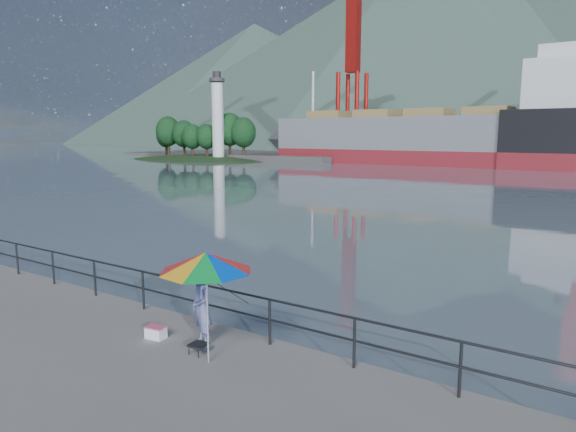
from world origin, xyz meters
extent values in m
cylinder|color=#2D3033|center=(0.00, 1.70, 1.00)|extent=(22.00, 0.05, 0.05)
cylinder|color=#2D3033|center=(0.00, 1.70, 0.55)|extent=(22.00, 0.05, 0.05)
cube|color=#2D3033|center=(0.00, 1.70, 0.50)|extent=(22.00, 0.06, 1.00)
cone|color=#385147|center=(-140.00, 190.00, 27.50)|extent=(228.80, 228.80, 55.00)
cone|color=#385147|center=(-70.00, 200.00, 37.50)|extent=(312.00, 312.00, 75.00)
ellipsoid|color=#263F1E|center=(-55.00, 62.00, 0.00)|extent=(48.00, 26.40, 8.40)
cylinder|color=white|center=(-49.00, 61.00, 6.50)|extent=(2.00, 2.00, 13.00)
cylinder|color=#2D2D2D|center=(-49.00, 61.00, 14.00)|extent=(1.80, 1.80, 2.00)
imported|color=navy|center=(3.80, 0.89, 0.82)|extent=(0.71, 0.59, 1.65)
cylinder|color=white|center=(4.51, 0.32, 1.02)|extent=(0.04, 0.04, 2.04)
cone|color=#FFAD1D|center=(4.51, 0.32, 2.04)|extent=(2.25, 2.25, 0.38)
cube|color=black|center=(4.07, 0.49, 0.20)|extent=(0.37, 0.37, 0.04)
cube|color=#2D3033|center=(4.07, 0.49, 0.09)|extent=(0.28, 0.28, 0.18)
cube|color=white|center=(2.70, 0.58, 0.12)|extent=(0.45, 0.34, 0.24)
cylinder|color=black|center=(3.56, 1.97, 0.00)|extent=(0.05, 1.56, 1.10)
cube|color=maroon|center=(-13.94, 70.61, 0.75)|extent=(51.79, 8.96, 2.50)
cube|color=gray|center=(-13.94, 70.61, 4.50)|extent=(51.79, 8.96, 5.00)
cube|color=silver|center=(2.64, 70.61, 10.50)|extent=(9.00, 7.53, 7.00)
camera|label=1|loc=(11.14, -6.73, 4.47)|focal=32.00mm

